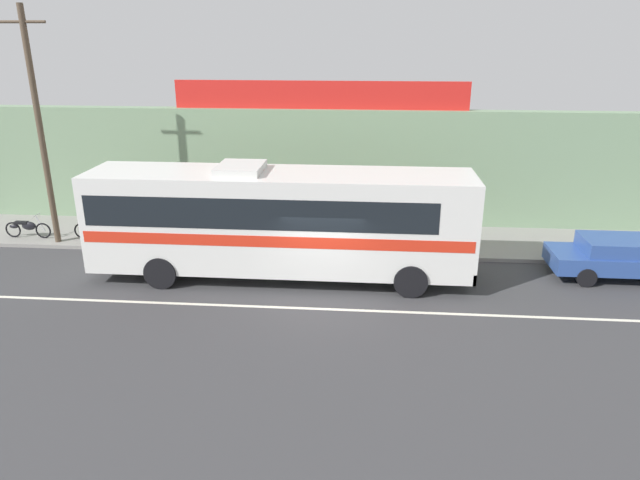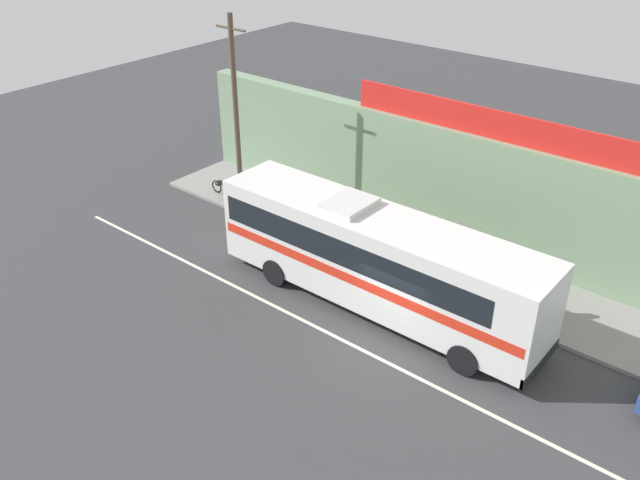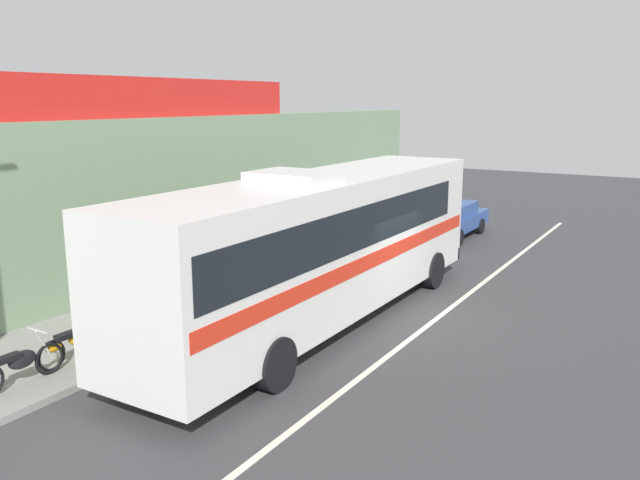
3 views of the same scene
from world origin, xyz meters
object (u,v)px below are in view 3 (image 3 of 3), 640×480
at_px(motorcycle_red, 18,365).
at_px(pedestrian_by_curb, 322,232).
at_px(motorcycle_orange, 77,341).
at_px(parked_car, 449,219).
at_px(intercity_bus, 321,240).

height_order(motorcycle_red, pedestrian_by_curb, pedestrian_by_curb).
bearing_deg(motorcycle_orange, parked_car, -6.97).
relative_size(intercity_bus, motorcycle_orange, 6.59).
height_order(intercity_bus, motorcycle_orange, intercity_bus).
distance_m(parked_car, pedestrian_by_curb, 6.55).
bearing_deg(intercity_bus, motorcycle_orange, 149.46).
height_order(intercity_bus, parked_car, intercity_bus).
bearing_deg(parked_car, intercity_bus, -175.50).
bearing_deg(motorcycle_orange, intercity_bus, -30.54).
relative_size(intercity_bus, parked_car, 2.77).
height_order(motorcycle_orange, motorcycle_red, same).
distance_m(intercity_bus, parked_car, 11.28).
height_order(parked_car, motorcycle_red, parked_car).
xyz_separation_m(motorcycle_orange, pedestrian_by_curb, (9.76, 0.12, 0.52)).
distance_m(motorcycle_orange, motorcycle_red, 1.35).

